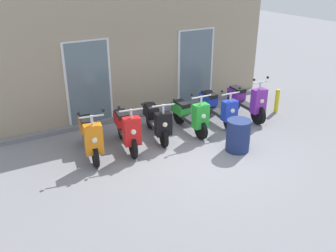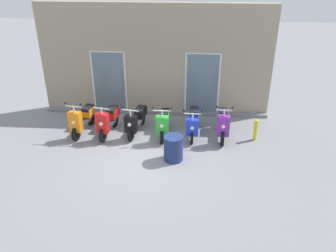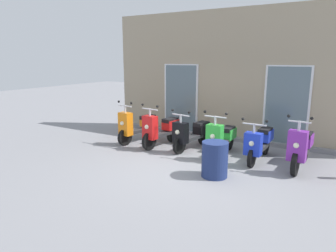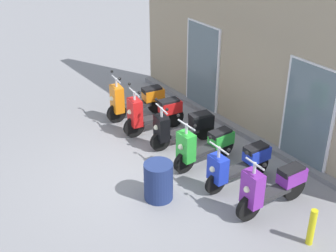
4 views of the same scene
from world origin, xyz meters
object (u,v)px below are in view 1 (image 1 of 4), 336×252
at_px(scooter_red, 127,128).
at_px(trash_bin, 238,135).
at_px(curb_bollard, 277,101).
at_px(scooter_black, 157,120).
at_px(scooter_orange, 90,136).
at_px(scooter_purple, 247,101).
at_px(scooter_green, 190,115).
at_px(scooter_blue, 218,107).

xyz_separation_m(scooter_red, trash_bin, (2.20, -1.39, -0.13)).
bearing_deg(curb_bollard, scooter_black, 176.14).
xyz_separation_m(scooter_orange, trash_bin, (3.07, -1.45, -0.12)).
bearing_deg(scooter_purple, scooter_red, -178.91).
distance_m(scooter_green, scooter_blue, 0.95).
bearing_deg(scooter_red, scooter_black, 12.35).
bearing_deg(scooter_red, scooter_orange, 175.83).
height_order(scooter_orange, scooter_blue, scooter_orange).
xyz_separation_m(scooter_black, scooter_green, (0.91, -0.13, 0.01)).
xyz_separation_m(scooter_purple, trash_bin, (-1.50, -1.46, -0.12)).
distance_m(scooter_black, scooter_blue, 1.86).
bearing_deg(curb_bollard, scooter_red, 179.23).
relative_size(scooter_red, curb_bollard, 2.24).
bearing_deg(scooter_green, scooter_purple, 0.25).
bearing_deg(curb_bollard, scooter_green, 177.55).
relative_size(scooter_black, scooter_green, 1.01).
bearing_deg(trash_bin, scooter_red, 147.80).
xyz_separation_m(scooter_red, scooter_blue, (2.75, 0.15, -0.04)).
height_order(scooter_orange, scooter_green, scooter_orange).
distance_m(scooter_red, curb_bollard, 4.74).
bearing_deg(scooter_purple, trash_bin, -135.93).
relative_size(scooter_purple, curb_bollard, 2.37).
height_order(scooter_red, scooter_blue, scooter_red).
relative_size(scooter_orange, scooter_red, 1.02).
xyz_separation_m(scooter_black, scooter_purple, (2.81, -0.13, 0.04)).
distance_m(curb_bollard, trash_bin, 2.86).
xyz_separation_m(scooter_orange, scooter_purple, (4.57, 0.01, 0.01)).
height_order(scooter_blue, trash_bin, scooter_blue).
bearing_deg(scooter_orange, curb_bollard, -1.29).
bearing_deg(scooter_purple, scooter_black, 177.44).
distance_m(scooter_black, curb_bollard, 3.85).
bearing_deg(scooter_blue, scooter_orange, -178.63).
bearing_deg(scooter_black, scooter_blue, -1.41).
relative_size(scooter_blue, curb_bollard, 2.28).
height_order(scooter_black, scooter_green, scooter_green).
xyz_separation_m(scooter_green, curb_bollard, (2.93, -0.13, -0.12)).
bearing_deg(scooter_green, scooter_red, -178.03).
xyz_separation_m(scooter_green, scooter_blue, (0.95, 0.09, 0.01)).
relative_size(scooter_green, scooter_blue, 0.99).
bearing_deg(scooter_green, scooter_orange, 179.97).
distance_m(scooter_orange, scooter_purple, 4.57).
distance_m(scooter_red, scooter_green, 1.81).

